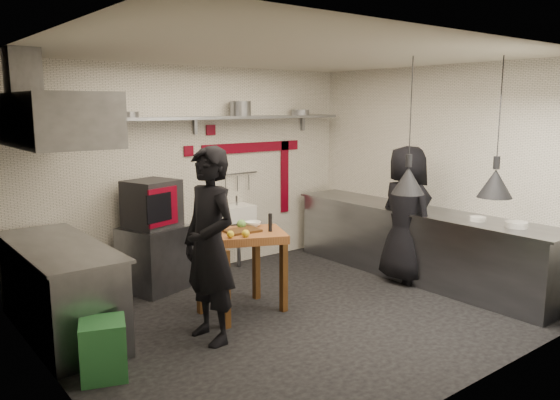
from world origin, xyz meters
TOP-DOWN VIEW (x-y plane):
  - floor at (0.00, 0.00)m, footprint 5.00×5.00m
  - ceiling at (0.00, 0.00)m, footprint 5.00×5.00m
  - wall_back at (0.00, 2.10)m, footprint 5.00×0.04m
  - wall_front at (0.00, -2.10)m, footprint 5.00×0.04m
  - wall_left at (-2.50, 0.00)m, footprint 0.04×4.20m
  - wall_right at (2.50, 0.00)m, footprint 0.04×4.20m
  - red_band_horiz at (0.95, 2.08)m, footprint 1.70×0.02m
  - red_band_vert at (1.55, 2.08)m, footprint 0.14×0.02m
  - red_tile_a at (0.25, 2.08)m, footprint 0.14×0.02m
  - red_tile_b at (-0.10, 2.08)m, footprint 0.14×0.02m
  - back_shelf at (0.00, 1.92)m, footprint 4.60×0.34m
  - shelf_bracket_left at (-1.90, 2.07)m, footprint 0.04×0.06m
  - shelf_bracket_mid at (0.00, 2.07)m, footprint 0.04×0.06m
  - shelf_bracket_right at (1.90, 2.07)m, footprint 0.04×0.06m
  - pan_far_left at (-1.35, 1.92)m, footprint 0.31×0.31m
  - pan_mid_left at (-1.00, 1.92)m, footprint 0.31×0.31m
  - stock_pot at (0.64, 1.92)m, footprint 0.37×0.37m
  - pan_right at (1.72, 1.92)m, footprint 0.36×0.36m
  - oven_stand at (-0.80, 1.74)m, footprint 0.88×0.84m
  - combi_oven at (-0.81, 1.75)m, footprint 0.70×0.67m
  - oven_door at (-0.80, 1.47)m, footprint 0.44×0.16m
  - oven_glass at (-0.86, 1.44)m, footprint 0.37×0.13m
  - hand_sink at (0.55, 1.92)m, footprint 0.46×0.34m
  - sink_tap at (0.55, 1.92)m, footprint 0.03×0.03m
  - sink_drain at (0.55, 1.88)m, footprint 0.06×0.06m
  - utensil_rail at (0.55, 2.06)m, footprint 0.90×0.02m
  - counter_right at (2.15, 0.00)m, footprint 0.70×3.80m
  - counter_right_top at (2.15, 0.00)m, footprint 0.76×3.90m
  - plate_stack at (2.12, -1.36)m, footprint 0.26×0.26m
  - small_bowl_right at (2.10, -0.90)m, footprint 0.23×0.23m
  - counter_left at (-2.15, 1.05)m, footprint 0.70×1.90m
  - counter_left_top at (-2.15, 1.05)m, footprint 0.76×2.00m
  - extractor_hood at (-2.10, 1.05)m, footprint 0.78×1.60m
  - hood_duct at (-2.35, 1.05)m, footprint 0.28×0.28m
  - green_bin at (-2.16, -0.09)m, footprint 0.48×0.48m
  - prep_table at (-0.40, 0.41)m, footprint 1.10×0.96m
  - cutting_board at (-0.39, 0.41)m, footprint 0.38×0.28m
  - pepper_mill at (-0.14, 0.23)m, footprint 0.05×0.05m
  - lemon_a at (-0.65, 0.25)m, footprint 0.09×0.09m
  - lemon_b at (-0.50, 0.18)m, footprint 0.11×0.11m
  - veg_ball at (-0.30, 0.55)m, footprint 0.12×0.12m
  - steel_tray at (-0.72, 0.56)m, footprint 0.21×0.17m
  - bowl at (-0.14, 0.55)m, footprint 0.24×0.24m
  - heat_lamp_near at (1.13, -0.61)m, footprint 0.40×0.40m
  - heat_lamp_far at (1.81, -1.25)m, footprint 0.41×0.41m
  - chef_left at (-1.05, 0.00)m, footprint 0.49×0.72m
  - chef_right at (1.90, 0.01)m, footprint 0.69×0.95m

SIDE VIEW (x-z plane):
  - floor at x=0.00m, z-range 0.00..0.00m
  - green_bin at x=-2.16m, z-range 0.00..0.50m
  - sink_drain at x=0.55m, z-range 0.01..0.67m
  - oven_stand at x=-0.80m, z-range 0.00..0.80m
  - counter_right at x=2.15m, z-range 0.00..0.90m
  - counter_left at x=-2.15m, z-range 0.00..0.90m
  - prep_table at x=-0.40m, z-range 0.00..0.92m
  - hand_sink at x=0.55m, z-range 0.67..0.89m
  - chef_right at x=1.90m, z-range 0.00..1.78m
  - counter_right_top at x=2.15m, z-range 0.90..0.93m
  - counter_left_top at x=-2.15m, z-range 0.90..0.93m
  - cutting_board at x=-0.39m, z-range 0.92..0.94m
  - steel_tray at x=-0.72m, z-range 0.92..0.95m
  - bowl at x=-0.14m, z-range 0.92..0.98m
  - chef_left at x=-1.05m, z-range 0.00..1.91m
  - small_bowl_right at x=2.10m, z-range 0.93..0.98m
  - lemon_b at x=-0.50m, z-range 0.92..1.00m
  - sink_tap at x=0.55m, z-range 0.89..1.03m
  - lemon_a at x=-0.65m, z-range 0.92..1.00m
  - plate_stack at x=2.12m, z-range 0.93..1.00m
  - veg_ball at x=-0.30m, z-range 0.92..1.02m
  - pepper_mill at x=-0.14m, z-range 0.92..1.12m
  - combi_oven at x=-0.81m, z-range 0.80..1.38m
  - oven_door at x=-0.80m, z-range 0.86..1.32m
  - oven_glass at x=-0.86m, z-range 0.92..1.26m
  - red_band_vert at x=1.55m, z-range 0.65..1.75m
  - utensil_rail at x=0.55m, z-range 1.31..1.33m
  - wall_back at x=0.00m, z-range 0.00..2.80m
  - wall_front at x=0.00m, z-range 0.00..2.80m
  - wall_left at x=-2.50m, z-range 0.00..2.80m
  - wall_right at x=2.50m, z-range 0.00..2.80m
  - red_band_horiz at x=0.95m, z-range 1.61..1.75m
  - red_tile_b at x=-0.10m, z-range 1.61..1.75m
  - red_tile_a at x=0.25m, z-range 1.88..2.02m
  - shelf_bracket_left at x=-1.90m, z-range 1.90..2.14m
  - shelf_bracket_mid at x=0.00m, z-range 1.90..2.14m
  - shelf_bracket_right at x=1.90m, z-range 1.90..2.14m
  - heat_lamp_far at x=1.81m, z-range 1.29..2.80m
  - heat_lamp_near at x=1.13m, z-range 1.32..2.80m
  - back_shelf at x=0.00m, z-range 2.10..2.14m
  - extractor_hood at x=-2.10m, z-range 1.90..2.40m
  - pan_mid_left at x=-1.00m, z-range 2.14..2.21m
  - pan_right at x=1.72m, z-range 2.14..2.22m
  - pan_far_left at x=-1.35m, z-range 2.14..2.23m
  - stock_pot at x=0.64m, z-range 2.14..2.34m
  - hood_duct at x=-2.35m, z-range 2.30..2.80m
  - ceiling at x=0.00m, z-range 2.80..2.80m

